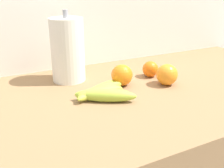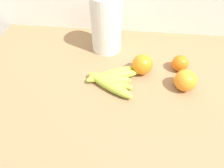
{
  "view_description": "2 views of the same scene",
  "coord_description": "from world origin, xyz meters",
  "views": [
    {
      "loc": [
        -0.53,
        -0.75,
        1.28
      ],
      "look_at": [
        -0.15,
        0.0,
        0.96
      ],
      "focal_mm": 41.76,
      "sensor_mm": 36.0,
      "label": 1
    },
    {
      "loc": [
        -0.13,
        -0.53,
        1.47
      ],
      "look_at": [
        -0.18,
        -0.04,
        0.95
      ],
      "focal_mm": 31.16,
      "sensor_mm": 36.0,
      "label": 2
    }
  ],
  "objects": [
    {
      "name": "wall_back",
      "position": [
        0.0,
        0.4,
        0.65
      ],
      "size": [
        1.95,
        0.06,
        1.3
      ],
      "primitive_type": "cube",
      "color": "silver",
      "rests_on": "ground"
    },
    {
      "name": "orange_far_right",
      "position": [
        -0.07,
        0.06,
        0.96
      ],
      "size": [
        0.08,
        0.08,
        0.08
      ],
      "primitive_type": "sphere",
      "color": "orange",
      "rests_on": "counter"
    },
    {
      "name": "banana_bunch",
      "position": [
        -0.19,
        -0.01,
        0.94
      ],
      "size": [
        0.21,
        0.2,
        0.04
      ],
      "color": "#A8C53F",
      "rests_on": "counter"
    },
    {
      "name": "counter",
      "position": [
        0.0,
        0.0,
        0.46
      ],
      "size": [
        1.55,
        0.74,
        0.92
      ],
      "primitive_type": "cube",
      "color": "olive",
      "rests_on": "ground"
    },
    {
      "name": "paper_towel_roll",
      "position": [
        -0.23,
        0.21,
        1.04
      ],
      "size": [
        0.13,
        0.13,
        0.28
      ],
      "color": "white",
      "rests_on": "counter"
    },
    {
      "name": "orange_center",
      "position": [
        0.08,
        0.1,
        0.95
      ],
      "size": [
        0.07,
        0.07,
        0.07
      ],
      "primitive_type": "sphere",
      "color": "orange",
      "rests_on": "counter"
    },
    {
      "name": "orange_right",
      "position": [
        0.08,
        -0.01,
        0.96
      ],
      "size": [
        0.08,
        0.08,
        0.08
      ],
      "primitive_type": "sphere",
      "color": "orange",
      "rests_on": "counter"
    }
  ]
}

